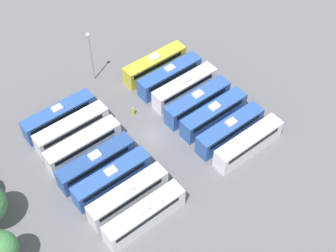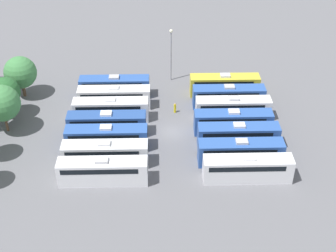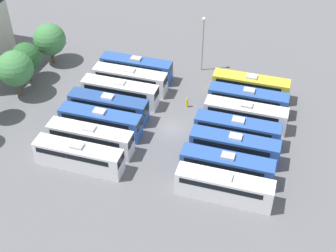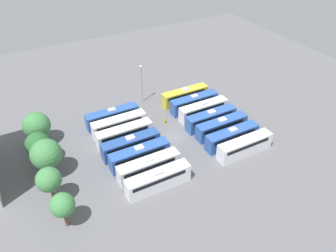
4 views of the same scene
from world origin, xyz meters
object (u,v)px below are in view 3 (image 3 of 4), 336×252
at_px(tree_2, 15,68).
at_px(tree_4, 50,39).
at_px(bus_3, 237,130).
at_px(tree_3, 26,57).
at_px(bus_6, 250,86).
at_px(bus_9, 100,121).
at_px(bus_11, 120,92).
at_px(bus_5, 248,100).
at_px(bus_1, 227,166).
at_px(bus_4, 245,115).
at_px(bus_13, 136,68).
at_px(bus_8, 90,138).
at_px(light_pole, 203,36).
at_px(bus_2, 234,147).
at_px(bus_0, 224,187).
at_px(bus_12, 130,79).
at_px(bus_10, 108,106).
at_px(worker_person, 187,103).
at_px(bus_7, 78,156).

height_order(tree_2, tree_4, tree_2).
bearing_deg(bus_3, tree_3, 81.45).
height_order(bus_6, tree_2, tree_2).
bearing_deg(bus_9, tree_4, 45.56).
bearing_deg(bus_11, tree_4, 63.81).
bearing_deg(bus_3, bus_5, -2.30).
distance_m(bus_1, bus_11, 21.26).
bearing_deg(bus_9, bus_3, -79.04).
xyz_separation_m(bus_4, bus_13, (7.08, 18.62, 0.00)).
distance_m(bus_1, tree_4, 38.01).
distance_m(bus_1, bus_8, 18.14).
xyz_separation_m(bus_9, tree_4, (14.66, 14.95, 2.51)).
bearing_deg(light_pole, bus_8, 157.66).
distance_m(bus_2, tree_3, 35.47).
relative_size(bus_0, bus_5, 1.00).
height_order(bus_2, bus_6, same).
relative_size(bus_5, bus_12, 1.00).
xyz_separation_m(tree_2, tree_4, (10.08, -0.22, -0.46)).
bearing_deg(bus_11, bus_12, -4.18).
bearing_deg(tree_2, bus_10, -94.15).
bearing_deg(bus_4, worker_person, 78.63).
distance_m(bus_7, tree_2, 19.51).
height_order(bus_12, tree_2, tree_2).
xyz_separation_m(bus_5, bus_8, (-14.28, 18.40, 0.00)).
distance_m(bus_1, bus_3, 7.21).
bearing_deg(tree_3, bus_8, -127.49).
relative_size(bus_6, bus_10, 1.00).
bearing_deg(bus_6, bus_4, -176.66).
distance_m(bus_5, tree_4, 33.79).
height_order(bus_7, bus_8, same).
relative_size(bus_6, tree_3, 1.75).
xyz_separation_m(bus_9, bus_10, (3.49, 0.26, 0.00)).
relative_size(bus_0, bus_11, 1.00).
distance_m(bus_8, tree_4, 23.79).
bearing_deg(bus_6, bus_7, 139.83).
xyz_separation_m(bus_2, bus_10, (3.40, 18.74, 0.00)).
xyz_separation_m(bus_1, bus_8, (0.09, 18.14, 0.00)).
relative_size(bus_4, tree_2, 1.53).
relative_size(bus_2, light_pole, 1.21).
bearing_deg(bus_1, bus_12, 51.00).
bearing_deg(tree_2, bus_12, -67.87).
relative_size(tree_2, tree_3, 1.14).
relative_size(bus_4, worker_person, 6.65).
bearing_deg(tree_4, bus_5, -96.76).
height_order(bus_3, light_pole, light_pole).
bearing_deg(bus_12, tree_3, 97.79).
bearing_deg(bus_5, tree_4, 83.24).
relative_size(bus_10, bus_11, 1.00).
height_order(bus_1, bus_2, same).
height_order(bus_4, bus_9, same).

